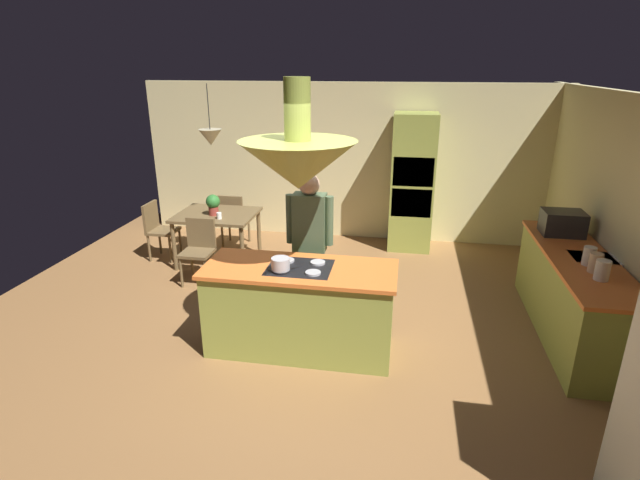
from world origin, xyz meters
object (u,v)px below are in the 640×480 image
at_px(oven_tower, 412,183).
at_px(chair_facing_island, 199,246).
at_px(cooking_pot_on_cooktop, 281,264).
at_px(microwave_on_counter, 563,223).
at_px(dining_table, 217,220).
at_px(chair_at_corner, 158,227).
at_px(canister_flour, 602,270).
at_px(potted_plant_on_table, 213,204).
at_px(cup_on_table, 219,216).
at_px(canister_sugar, 595,263).
at_px(chair_by_back_wall, 233,217).
at_px(person_at_island, 310,238).
at_px(canister_tea, 589,256).
at_px(kitchen_island, 300,308).

bearing_deg(oven_tower, chair_facing_island, -146.85).
relative_size(oven_tower, cooking_pot_on_cooktop, 11.83).
relative_size(microwave_on_counter, cooking_pot_on_cooktop, 2.56).
height_order(dining_table, chair_at_corner, chair_at_corner).
bearing_deg(dining_table, chair_facing_island, -90.00).
height_order(chair_at_corner, microwave_on_counter, microwave_on_counter).
distance_m(oven_tower, canister_flour, 3.50).
height_order(potted_plant_on_table, microwave_on_counter, microwave_on_counter).
bearing_deg(chair_at_corner, cup_on_table, -102.12).
xyz_separation_m(cup_on_table, microwave_on_counter, (4.41, -0.35, 0.25)).
bearing_deg(canister_flour, potted_plant_on_table, 158.10).
bearing_deg(canister_sugar, dining_table, 159.29).
distance_m(potted_plant_on_table, cup_on_table, 0.25).
relative_size(chair_by_back_wall, canister_sugar, 4.53).
bearing_deg(person_at_island, chair_facing_island, 155.85).
relative_size(chair_at_corner, microwave_on_counter, 1.89).
relative_size(oven_tower, canister_flour, 11.01).
height_order(chair_facing_island, chair_by_back_wall, same).
distance_m(canister_sugar, canister_tea, 0.18).
relative_size(chair_facing_island, chair_at_corner, 1.00).
xyz_separation_m(person_at_island, potted_plant_on_table, (-1.68, 1.37, -0.06)).
xyz_separation_m(chair_facing_island, canister_tea, (4.54, -0.85, 0.51)).
bearing_deg(chair_at_corner, microwave_on_counter, -96.08).
bearing_deg(chair_by_back_wall, canister_flour, 150.38).
bearing_deg(cooking_pot_on_cooktop, canister_tea, 13.02).
distance_m(canister_flour, canister_tea, 0.36).
relative_size(chair_by_back_wall, canister_tea, 4.56).
relative_size(kitchen_island, person_at_island, 1.13).
bearing_deg(canister_sugar, canister_flour, -90.00).
bearing_deg(cup_on_table, canister_tea, -16.49).
height_order(oven_tower, potted_plant_on_table, oven_tower).
xyz_separation_m(kitchen_island, microwave_on_counter, (2.84, 1.52, 0.60)).
relative_size(chair_facing_island, cooking_pot_on_cooktop, 4.83).
relative_size(chair_facing_island, chair_by_back_wall, 1.00).
height_order(chair_by_back_wall, microwave_on_counter, microwave_on_counter).
relative_size(potted_plant_on_table, cooking_pot_on_cooktop, 1.67).
xyz_separation_m(dining_table, cooking_pot_on_cooktop, (1.54, -2.23, 0.33)).
relative_size(potted_plant_on_table, canister_flour, 1.55).
bearing_deg(cooking_pot_on_cooktop, chair_facing_island, 134.91).
xyz_separation_m(chair_facing_island, chair_by_back_wall, (0.00, 1.37, 0.00)).
xyz_separation_m(chair_by_back_wall, cup_on_table, (0.13, -0.92, 0.30)).
bearing_deg(kitchen_island, canister_tea, 11.23).
bearing_deg(kitchen_island, chair_at_corner, 141.56).
relative_size(chair_at_corner, canister_tea, 4.56).
height_order(canister_flour, canister_tea, canister_flour).
distance_m(oven_tower, chair_facing_island, 3.39).
relative_size(person_at_island, canister_sugar, 8.93).
height_order(oven_tower, canister_flour, oven_tower).
xyz_separation_m(kitchen_island, oven_tower, (1.10, 3.24, 0.60)).
bearing_deg(canister_flour, oven_tower, 119.79).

